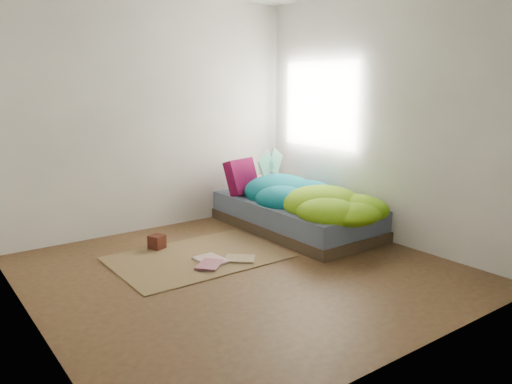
% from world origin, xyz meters
% --- Properties ---
extents(ground, '(3.50, 3.50, 0.00)m').
position_xyz_m(ground, '(0.00, 0.00, 0.00)').
color(ground, '#482B1B').
rests_on(ground, ground).
extents(room_walls, '(3.54, 3.54, 2.62)m').
position_xyz_m(room_walls, '(0.01, 0.01, 1.63)').
color(room_walls, beige).
rests_on(room_walls, ground).
extents(bed, '(1.00, 2.00, 0.34)m').
position_xyz_m(bed, '(1.22, 0.72, 0.17)').
color(bed, '#3C2F20').
rests_on(bed, ground).
extents(duvet, '(0.96, 1.84, 0.34)m').
position_xyz_m(duvet, '(1.22, 0.50, 0.51)').
color(duvet, '#075871').
rests_on(duvet, bed).
extents(rug, '(1.60, 1.10, 0.01)m').
position_xyz_m(rug, '(-0.15, 0.55, 0.01)').
color(rug, brown).
rests_on(rug, ground).
extents(pillow_floral, '(0.53, 0.34, 0.12)m').
position_xyz_m(pillow_floral, '(1.44, 1.49, 0.40)').
color(pillow_floral, beige).
rests_on(pillow_floral, bed).
extents(pillow_magenta, '(0.43, 0.23, 0.42)m').
position_xyz_m(pillow_magenta, '(0.95, 1.39, 0.55)').
color(pillow_magenta, '#4F0520').
rests_on(pillow_magenta, bed).
extents(open_book, '(0.44, 0.23, 0.26)m').
position_xyz_m(open_book, '(1.24, 1.19, 0.81)').
color(open_book, '#30842B').
rests_on(open_book, duvet).
extents(wooden_box, '(0.18, 0.18, 0.14)m').
position_xyz_m(wooden_box, '(-0.36, 1.01, 0.08)').
color(wooden_box, black).
rests_on(wooden_box, rug).
extents(floor_book_a, '(0.25, 0.33, 0.02)m').
position_xyz_m(floor_book_a, '(-0.23, 0.36, 0.02)').
color(floor_book_a, beige).
rests_on(floor_book_a, rug).
extents(floor_book_b, '(0.34, 0.33, 0.03)m').
position_xyz_m(floor_book_b, '(-0.26, 0.34, 0.02)').
color(floor_book_b, '#B86A7C').
rests_on(floor_book_b, rug).
extents(floor_book_c, '(0.34, 0.34, 0.02)m').
position_xyz_m(floor_book_c, '(0.06, 0.16, 0.02)').
color(floor_book_c, tan).
rests_on(floor_book_c, rug).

